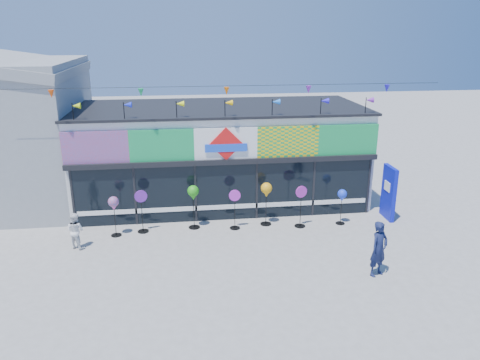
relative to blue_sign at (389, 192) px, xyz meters
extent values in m
plane|color=gray|center=(-6.38, -2.76, -1.07)|extent=(80.00, 80.00, 0.00)
cube|color=white|center=(-6.38, 3.24, 0.93)|extent=(12.00, 5.00, 4.00)
cube|color=black|center=(-6.38, 0.68, 0.08)|extent=(11.60, 0.12, 2.30)
cube|color=black|center=(-6.38, 0.64, 1.33)|extent=(12.00, 0.30, 0.20)
cube|color=white|center=(-6.38, 0.65, -0.52)|extent=(11.40, 0.10, 0.18)
cube|color=black|center=(-6.38, 3.24, 2.98)|extent=(12.20, 5.20, 0.10)
cube|color=black|center=(-12.18, 0.67, 0.08)|extent=(0.08, 0.14, 2.30)
cube|color=black|center=(-9.88, 0.67, 0.08)|extent=(0.08, 0.14, 2.30)
cube|color=black|center=(-7.58, 0.67, 0.08)|extent=(0.08, 0.14, 2.30)
cube|color=black|center=(-5.18, 0.67, 0.08)|extent=(0.08, 0.14, 2.30)
cube|color=black|center=(-2.88, 0.67, 0.08)|extent=(0.08, 0.14, 2.30)
cube|color=black|center=(-0.58, 0.67, 0.08)|extent=(0.08, 0.14, 2.30)
cube|color=red|center=(-11.18, 0.66, 2.03)|extent=(2.40, 0.08, 1.20)
cube|color=#189C4F|center=(-8.78, 0.66, 2.03)|extent=(2.40, 0.08, 1.20)
cube|color=white|center=(-6.38, 0.66, 2.03)|extent=(2.40, 0.08, 1.20)
cube|color=yellow|center=(-3.98, 0.66, 2.03)|extent=(2.40, 0.08, 1.20)
cube|color=#179B4B|center=(-1.58, 0.66, 2.03)|extent=(2.40, 0.08, 1.20)
cube|color=red|center=(-6.38, 0.60, 2.03)|extent=(1.27, 0.06, 1.27)
cube|color=blue|center=(-6.38, 0.58, 1.88)|extent=(1.60, 0.05, 0.30)
cube|color=#FFF315|center=(-10.41, 0.72, -0.09)|extent=(0.78, 0.03, 0.78)
cube|color=red|center=(-9.07, 0.72, 0.17)|extent=(0.92, 0.03, 0.92)
cube|color=yellow|center=(-7.72, 0.72, 0.51)|extent=(0.78, 0.03, 0.78)
cube|color=#5423A5|center=(-6.38, 0.72, -0.08)|extent=(0.92, 0.03, 0.92)
cube|color=purple|center=(-5.04, 0.72, 0.18)|extent=(0.78, 0.03, 0.78)
cube|color=blue|center=(-3.70, 0.72, 0.35)|extent=(0.92, 0.03, 0.92)
cube|color=#D446BA|center=(-2.35, 0.72, -0.16)|extent=(0.78, 0.03, 0.78)
cylinder|color=black|center=(-11.88, 0.89, 3.28)|extent=(0.03, 0.03, 0.70)
cone|color=#C7E813|center=(-11.74, 0.89, 3.53)|extent=(0.30, 0.22, 0.22)
cylinder|color=black|center=(-10.08, 0.89, 3.28)|extent=(0.03, 0.03, 0.70)
cone|color=#1929D5|center=(-9.94, 0.89, 3.53)|extent=(0.30, 0.22, 0.22)
cylinder|color=black|center=(-8.18, 0.89, 3.28)|extent=(0.03, 0.03, 0.70)
cone|color=#E9F514|center=(-8.04, 0.89, 3.53)|extent=(0.30, 0.22, 0.22)
cylinder|color=black|center=(-6.38, 0.89, 3.28)|extent=(0.03, 0.03, 0.70)
cone|color=yellow|center=(-6.24, 0.89, 3.53)|extent=(0.30, 0.22, 0.22)
cylinder|color=black|center=(-4.58, 0.89, 3.28)|extent=(0.03, 0.03, 0.70)
cone|color=blue|center=(-4.44, 0.89, 3.53)|extent=(0.30, 0.22, 0.22)
cylinder|color=black|center=(-2.68, 0.89, 3.28)|extent=(0.03, 0.03, 0.70)
cone|color=#261BE9|center=(-2.54, 0.89, 3.53)|extent=(0.30, 0.22, 0.22)
cylinder|color=black|center=(-0.88, 0.89, 3.28)|extent=(0.03, 0.03, 0.70)
cone|color=purple|center=(-0.74, 0.89, 3.53)|extent=(0.30, 0.22, 0.22)
cylinder|color=black|center=(-6.38, 0.24, 4.23)|extent=(16.00, 0.01, 0.01)
cone|color=#FD4C0D|center=(-12.38, 0.24, 4.05)|extent=(0.20, 0.20, 0.28)
cone|color=#189F51|center=(-9.38, 0.24, 4.05)|extent=(0.20, 0.20, 0.28)
cone|color=orange|center=(-6.38, 0.24, 4.05)|extent=(0.20, 0.20, 0.28)
cone|color=purple|center=(-3.38, 0.24, 4.05)|extent=(0.20, 0.20, 0.28)
cone|color=#2418D1|center=(-0.38, 0.24, 4.05)|extent=(0.20, 0.20, 0.28)
cube|color=#0C15B4|center=(0.00, 0.00, -0.01)|extent=(0.17, 1.07, 2.13)
cube|color=white|center=(-0.08, 0.00, 0.26)|extent=(0.05, 0.48, 0.37)
cylinder|color=black|center=(-10.56, -0.33, -1.06)|extent=(0.39, 0.39, 0.03)
cylinder|color=black|center=(-10.56, -0.33, -0.42)|extent=(0.02, 0.02, 1.25)
sphere|color=#E54CB9|center=(-10.56, -0.33, 0.26)|extent=(0.39, 0.39, 0.39)
cone|color=#E54CB9|center=(-10.56, -0.33, 0.02)|extent=(0.19, 0.19, 0.17)
cylinder|color=black|center=(-9.60, -0.11, -1.06)|extent=(0.42, 0.42, 0.03)
cylinder|color=black|center=(-9.60, -0.11, -0.36)|extent=(0.03, 0.03, 1.36)
cylinder|color=purple|center=(-9.60, -0.11, 0.34)|extent=(0.46, 0.13, 0.46)
cylinder|color=black|center=(-7.69, 0.01, -1.06)|extent=(0.43, 0.43, 0.03)
cylinder|color=black|center=(-7.69, 0.01, -0.34)|extent=(0.03, 0.03, 1.40)
sphere|color=#239617|center=(-7.69, 0.01, 0.41)|extent=(0.43, 0.43, 0.43)
cone|color=#239617|center=(-7.69, 0.01, 0.14)|extent=(0.22, 0.22, 0.19)
cylinder|color=black|center=(-6.16, -0.25, -1.06)|extent=(0.39, 0.39, 0.03)
cylinder|color=black|center=(-6.16, -0.25, -0.40)|extent=(0.02, 0.02, 1.28)
cylinder|color=#C029C3|center=(-6.16, -0.25, 0.26)|extent=(0.44, 0.07, 0.43)
cylinder|color=black|center=(-4.92, -0.03, -1.06)|extent=(0.43, 0.43, 0.03)
cylinder|color=black|center=(-4.92, -0.03, -0.34)|extent=(0.03, 0.03, 1.40)
sphere|color=orange|center=(-4.92, -0.03, 0.41)|extent=(0.43, 0.43, 0.43)
cone|color=orange|center=(-4.92, -0.03, 0.14)|extent=(0.22, 0.22, 0.19)
cylinder|color=black|center=(-3.66, -0.40, -1.06)|extent=(0.42, 0.42, 0.03)
cylinder|color=black|center=(-3.66, -0.40, -0.36)|extent=(0.03, 0.03, 1.36)
cylinder|color=#B426AA|center=(-3.66, -0.40, 0.34)|extent=(0.46, 0.15, 0.46)
cylinder|color=black|center=(-2.04, -0.34, -1.06)|extent=(0.36, 0.36, 0.03)
cylinder|color=black|center=(-2.04, -0.34, -0.47)|extent=(0.02, 0.02, 1.16)
sphere|color=blue|center=(-2.04, -0.34, 0.16)|extent=(0.36, 0.36, 0.36)
cone|color=blue|center=(-2.04, -0.34, -0.06)|extent=(0.18, 0.18, 0.16)
imported|color=#141B3F|center=(-2.24, -4.30, -0.20)|extent=(0.76, 0.66, 1.75)
imported|color=white|center=(-11.78, -1.17, -0.43)|extent=(0.72, 0.62, 1.28)
camera|label=1|loc=(-8.09, -16.48, 6.19)|focal=35.00mm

